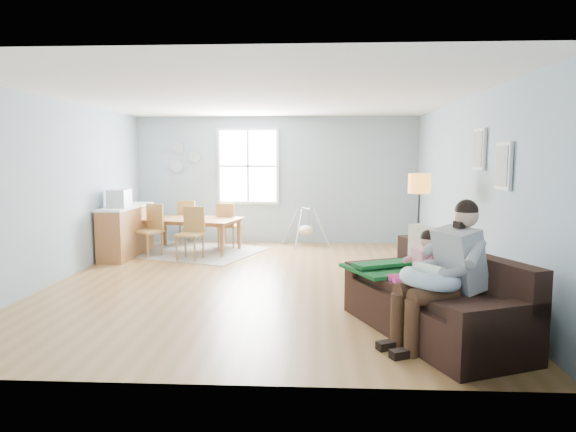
# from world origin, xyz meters

# --- Properties ---
(room) EXTENTS (8.40, 9.40, 3.90)m
(room) POSITION_xyz_m (0.00, 0.00, 2.42)
(room) COLOR olive
(window) EXTENTS (1.32, 0.08, 1.62)m
(window) POSITION_xyz_m (-0.60, 3.46, 1.65)
(window) COLOR silver
(window) RESTS_ON room
(pictures) EXTENTS (0.05, 1.34, 0.74)m
(pictures) POSITION_xyz_m (2.97, -1.05, 1.85)
(pictures) COLOR silver
(pictures) RESTS_ON room
(wall_plates) EXTENTS (0.67, 0.02, 0.66)m
(wall_plates) POSITION_xyz_m (-2.00, 3.47, 1.83)
(wall_plates) COLOR #8CA1A8
(wall_plates) RESTS_ON room
(sofa) EXTENTS (1.70, 2.37, 0.88)m
(sofa) POSITION_xyz_m (2.10, -2.18, 0.31)
(sofa) COLOR black
(sofa) RESTS_ON room
(green_throw) EXTENTS (1.24, 1.15, 0.04)m
(green_throw) POSITION_xyz_m (1.74, -1.54, 0.56)
(green_throw) COLOR #155C25
(green_throw) RESTS_ON sofa
(beige_pillow) EXTENTS (0.28, 0.54, 0.52)m
(beige_pillow) POSITION_xyz_m (2.09, -1.56, 0.80)
(beige_pillow) COLOR beige
(beige_pillow) RESTS_ON sofa
(father) EXTENTS (1.09, 0.79, 1.44)m
(father) POSITION_xyz_m (2.09, -2.52, 0.77)
(father) COLOR #949497
(father) RESTS_ON sofa
(nursing_pillow) EXTENTS (0.78, 0.78, 0.24)m
(nursing_pillow) POSITION_xyz_m (1.94, -2.58, 0.69)
(nursing_pillow) COLOR silver
(nursing_pillow) RESTS_ON father
(infant) EXTENTS (0.28, 0.37, 0.14)m
(infant) POSITION_xyz_m (1.92, -2.55, 0.77)
(infant) COLOR white
(infant) RESTS_ON nursing_pillow
(toddler) EXTENTS (0.56, 0.37, 0.84)m
(toddler) POSITION_xyz_m (1.94, -2.02, 0.74)
(toddler) COLOR white
(toddler) RESTS_ON sofa
(floor_lamp) EXTENTS (0.32, 0.32, 1.61)m
(floor_lamp) POSITION_xyz_m (2.34, 0.05, 1.33)
(floor_lamp) COLOR black
(floor_lamp) RESTS_ON room
(storage_cube) EXTENTS (0.53, 0.49, 0.51)m
(storage_cube) POSITION_xyz_m (2.69, -2.38, 0.26)
(storage_cube) COLOR silver
(storage_cube) RESTS_ON room
(rug) EXTENTS (3.08, 2.71, 0.01)m
(rug) POSITION_xyz_m (-1.60, 2.35, 0.01)
(rug) COLOR gray
(rug) RESTS_ON room
(dining_table) EXTENTS (2.04, 1.43, 0.65)m
(dining_table) POSITION_xyz_m (-1.60, 2.35, 0.33)
(dining_table) COLOR #995632
(dining_table) RESTS_ON rug
(chair_sw) EXTENTS (0.59, 0.59, 0.97)m
(chair_sw) POSITION_xyz_m (-2.24, 1.91, 0.55)
(chair_sw) COLOR olive
(chair_sw) RESTS_ON rug
(chair_se) EXTENTS (0.51, 0.51, 0.95)m
(chair_se) POSITION_xyz_m (-1.39, 1.60, 0.54)
(chair_se) COLOR olive
(chair_se) RESTS_ON rug
(chair_nw) EXTENTS (0.53, 0.53, 0.95)m
(chair_nw) POSITION_xyz_m (-1.81, 3.10, 0.54)
(chair_nw) COLOR olive
(chair_nw) RESTS_ON rug
(chair_ne) EXTENTS (0.52, 0.52, 0.93)m
(chair_ne) POSITION_xyz_m (-0.94, 2.79, 0.53)
(chair_ne) COLOR olive
(chair_ne) RESTS_ON rug
(counter) EXTENTS (0.54, 1.70, 0.94)m
(counter) POSITION_xyz_m (-2.70, 1.87, 0.48)
(counter) COLOR #995632
(counter) RESTS_ON room
(monitor) EXTENTS (0.37, 0.35, 0.32)m
(monitor) POSITION_xyz_m (-2.70, 1.55, 1.11)
(monitor) COLOR silver
(monitor) RESTS_ON counter
(baby_swing) EXTENTS (1.02, 1.03, 0.80)m
(baby_swing) POSITION_xyz_m (0.64, 3.10, 0.36)
(baby_swing) COLOR silver
(baby_swing) RESTS_ON room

